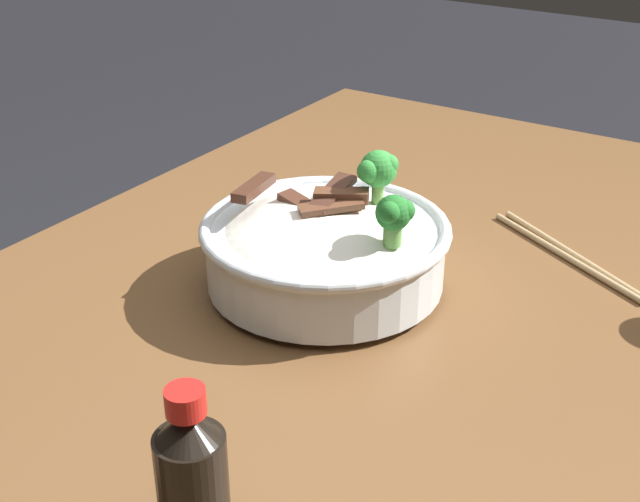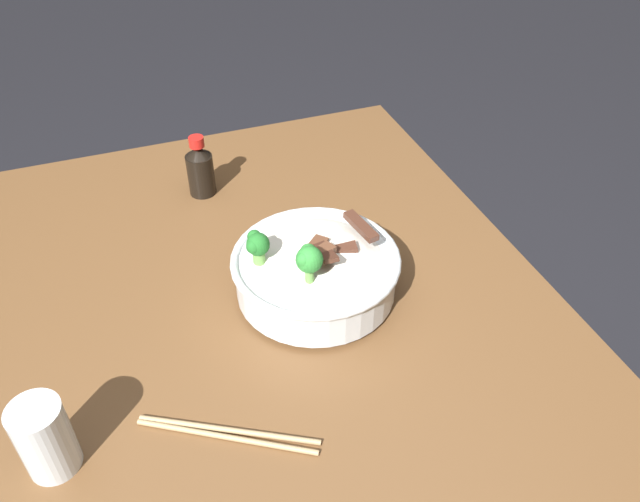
# 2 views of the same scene
# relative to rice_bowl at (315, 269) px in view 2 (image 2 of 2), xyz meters

# --- Properties ---
(dining_table) EXTENTS (1.14, 0.84, 0.78)m
(dining_table) POSITION_rel_rice_bowl_xyz_m (-0.04, 0.07, -0.19)
(dining_table) COLOR brown
(dining_table) RESTS_ON ground
(rice_bowl) EXTENTS (0.25, 0.25, 0.14)m
(rice_bowl) POSITION_rel_rice_bowl_xyz_m (0.00, 0.00, 0.00)
(rice_bowl) COLOR silver
(rice_bowl) RESTS_ON dining_table
(drinking_glass) EXTENTS (0.06, 0.06, 0.10)m
(drinking_glass) POSITION_rel_rice_bowl_xyz_m (-0.17, 0.38, -0.01)
(drinking_glass) COLOR white
(drinking_glass) RESTS_ON dining_table
(chopsticks_pair) EXTENTS (0.13, 0.21, 0.01)m
(chopsticks_pair) POSITION_rel_rice_bowl_xyz_m (-0.20, 0.19, -0.05)
(chopsticks_pair) COLOR tan
(chopsticks_pair) RESTS_ON dining_table
(soy_sauce_bottle) EXTENTS (0.05, 0.05, 0.12)m
(soy_sauce_bottle) POSITION_rel_rice_bowl_xyz_m (0.33, 0.10, 0.00)
(soy_sauce_bottle) COLOR black
(soy_sauce_bottle) RESTS_ON dining_table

